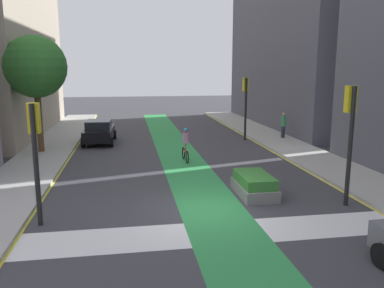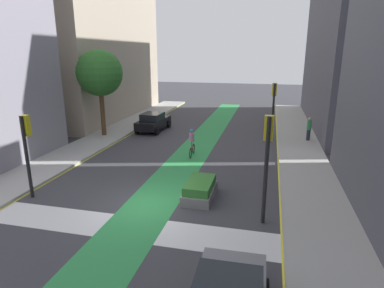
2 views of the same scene
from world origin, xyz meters
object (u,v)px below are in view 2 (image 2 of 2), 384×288
at_px(median_planter, 200,190).
at_px(cyclist_in_lane, 192,142).
at_px(car_black_left_far, 153,122).
at_px(street_tree_near, 100,73).
at_px(traffic_signal_far_right, 274,100).
at_px(traffic_signal_near_left, 26,141).
at_px(traffic_signal_near_right, 267,150).
at_px(pedestrian_sidewalk_right_a, 309,128).

bearing_deg(median_planter, cyclist_in_lane, 106.92).
distance_m(car_black_left_far, street_tree_near, 6.07).
distance_m(traffic_signal_far_right, cyclist_in_lane, 8.04).
xyz_separation_m(car_black_left_far, cyclist_in_lane, (4.99, -6.31, 0.17)).
bearing_deg(traffic_signal_far_right, traffic_signal_near_left, -128.93).
height_order(traffic_signal_near_left, cyclist_in_lane, traffic_signal_near_left).
relative_size(car_black_left_far, median_planter, 1.78).
bearing_deg(street_tree_near, traffic_signal_near_right, -40.37).
height_order(traffic_signal_far_right, median_planter, traffic_signal_far_right).
relative_size(traffic_signal_near_right, cyclist_in_lane, 2.35).
relative_size(car_black_left_far, pedestrian_sidewalk_right_a, 2.39).
height_order(car_black_left_far, median_planter, car_black_left_far).
xyz_separation_m(traffic_signal_near_left, car_black_left_far, (0.92, 14.10, -1.96)).
bearing_deg(pedestrian_sidewalk_right_a, cyclist_in_lane, -145.07).
bearing_deg(median_planter, car_black_left_far, 118.87).
xyz_separation_m(cyclist_in_lane, street_tree_near, (-8.17, 3.37, 4.09)).
height_order(pedestrian_sidewalk_right_a, street_tree_near, street_tree_near).
bearing_deg(median_planter, traffic_signal_near_right, -27.93).
bearing_deg(pedestrian_sidewalk_right_a, traffic_signal_far_right, 172.19).
xyz_separation_m(car_black_left_far, median_planter, (6.85, -12.42, -0.40)).
relative_size(traffic_signal_far_right, median_planter, 1.82).
xyz_separation_m(traffic_signal_near_left, pedestrian_sidewalk_right_a, (13.75, 13.26, -1.69)).
distance_m(cyclist_in_lane, pedestrian_sidewalk_right_a, 9.55).
relative_size(cyclist_in_lane, median_planter, 0.77).
distance_m(traffic_signal_far_right, pedestrian_sidewalk_right_a, 3.40).
bearing_deg(median_planter, traffic_signal_near_left, -167.81).
xyz_separation_m(traffic_signal_near_left, cyclist_in_lane, (5.91, 7.79, -1.79)).
bearing_deg(traffic_signal_near_right, median_planter, 152.07).
distance_m(cyclist_in_lane, street_tree_near, 9.74).
bearing_deg(street_tree_near, median_planter, -43.38).
xyz_separation_m(traffic_signal_near_right, cyclist_in_lane, (-4.83, 7.69, -2.09)).
relative_size(cyclist_in_lane, street_tree_near, 0.28).
distance_m(traffic_signal_near_right, pedestrian_sidewalk_right_a, 13.64).
xyz_separation_m(traffic_signal_far_right, pedestrian_sidewalk_right_a, (2.73, -0.37, -2.00)).
bearing_deg(car_black_left_far, street_tree_near, -137.27).
bearing_deg(cyclist_in_lane, street_tree_near, 157.61).
relative_size(traffic_signal_near_right, car_black_left_far, 1.02).
distance_m(traffic_signal_near_left, pedestrian_sidewalk_right_a, 19.18).
distance_m(traffic_signal_near_right, street_tree_near, 17.19).
distance_m(traffic_signal_near_right, traffic_signal_near_left, 10.75).
xyz_separation_m(traffic_signal_near_left, street_tree_near, (-2.26, 11.16, 2.30)).
height_order(car_black_left_far, cyclist_in_lane, cyclist_in_lane).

